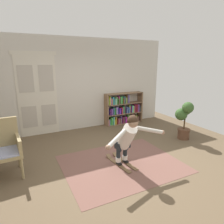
{
  "coord_description": "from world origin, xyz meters",
  "views": [
    {
      "loc": [
        -1.97,
        -3.58,
        2.16
      ],
      "look_at": [
        -0.01,
        0.34,
        1.05
      ],
      "focal_mm": 31.92,
      "sensor_mm": 36.0,
      "label": 1
    }
  ],
  "objects_px": {
    "bookshelf": "(123,110)",
    "potted_plant": "(183,117)",
    "skis_pair": "(121,162)",
    "person_skier": "(127,136)",
    "wicker_chair": "(3,147)"
  },
  "relations": [
    {
      "from": "bookshelf",
      "to": "skis_pair",
      "type": "xyz_separation_m",
      "value": [
        -1.47,
        -2.51,
        -0.47
      ]
    },
    {
      "from": "potted_plant",
      "to": "person_skier",
      "type": "relative_size",
      "value": 0.77
    },
    {
      "from": "wicker_chair",
      "to": "person_skier",
      "type": "height_order",
      "value": "person_skier"
    },
    {
      "from": "bookshelf",
      "to": "skis_pair",
      "type": "bearing_deg",
      "value": -120.25
    },
    {
      "from": "wicker_chair",
      "to": "person_skier",
      "type": "bearing_deg",
      "value": -20.5
    },
    {
      "from": "bookshelf",
      "to": "wicker_chair",
      "type": "xyz_separation_m",
      "value": [
        -3.7,
        -1.88,
        0.09
      ]
    },
    {
      "from": "bookshelf",
      "to": "potted_plant",
      "type": "height_order",
      "value": "bookshelf"
    },
    {
      "from": "bookshelf",
      "to": "potted_plant",
      "type": "bearing_deg",
      "value": -68.31
    },
    {
      "from": "potted_plant",
      "to": "person_skier",
      "type": "height_order",
      "value": "person_skier"
    },
    {
      "from": "wicker_chair",
      "to": "skis_pair",
      "type": "xyz_separation_m",
      "value": [
        2.23,
        -0.63,
        -0.56
      ]
    },
    {
      "from": "potted_plant",
      "to": "person_skier",
      "type": "xyz_separation_m",
      "value": [
        -2.25,
        -0.69,
        0.05
      ]
    },
    {
      "from": "person_skier",
      "to": "wicker_chair",
      "type": "bearing_deg",
      "value": 159.5
    },
    {
      "from": "bookshelf",
      "to": "wicker_chair",
      "type": "height_order",
      "value": "same"
    },
    {
      "from": "wicker_chair",
      "to": "skis_pair",
      "type": "distance_m",
      "value": 2.38
    },
    {
      "from": "potted_plant",
      "to": "skis_pair",
      "type": "height_order",
      "value": "potted_plant"
    }
  ]
}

